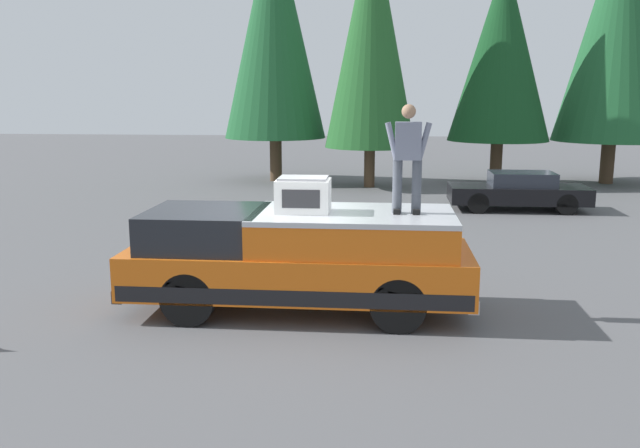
{
  "coord_description": "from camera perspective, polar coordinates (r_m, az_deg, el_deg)",
  "views": [
    {
      "loc": [
        -10.42,
        -1.59,
        3.51
      ],
      "look_at": [
        0.52,
        -0.56,
        1.35
      ],
      "focal_mm": 37.58,
      "sensor_mm": 36.0,
      "label": 1
    }
  ],
  "objects": [
    {
      "name": "ground_plane",
      "position": [
        11.11,
        -3.16,
        -7.31
      ],
      "size": [
        90.0,
        90.0,
        0.0
      ],
      "primitive_type": "plane",
      "color": "#565659"
    },
    {
      "name": "pickup_truck",
      "position": [
        10.85,
        -1.79,
        -2.95
      ],
      "size": [
        2.01,
        5.54,
        1.65
      ],
      "color": "orange",
      "rests_on": "ground"
    },
    {
      "name": "compressor_unit",
      "position": [
        10.58,
        -1.43,
        2.5
      ],
      "size": [
        0.65,
        0.84,
        0.56
      ],
      "color": "white",
      "rests_on": "pickup_truck"
    },
    {
      "name": "person_on_truck_bed",
      "position": [
        10.48,
        7.48,
        5.78
      ],
      "size": [
        0.29,
        0.72,
        1.69
      ],
      "color": "#4C515B",
      "rests_on": "pickup_truck"
    },
    {
      "name": "parked_car_black",
      "position": [
        21.16,
        16.56,
        2.7
      ],
      "size": [
        1.64,
        4.1,
        1.16
      ],
      "color": "black",
      "rests_on": "ground"
    },
    {
      "name": "conifer_far_left",
      "position": [
        28.63,
        24.1,
        15.37
      ],
      "size": [
        4.39,
        4.39,
        10.55
      ],
      "color": "#4C3826",
      "rests_on": "ground"
    },
    {
      "name": "conifer_left",
      "position": [
        26.62,
        15.21,
        14.06
      ],
      "size": [
        3.81,
        3.81,
        8.41
      ],
      "color": "#4C3826",
      "rests_on": "ground"
    },
    {
      "name": "conifer_center_left",
      "position": [
        25.28,
        4.39,
        15.95
      ],
      "size": [
        3.35,
        3.35,
        9.82
      ],
      "color": "#4C3826",
      "rests_on": "ground"
    },
    {
      "name": "conifer_center_right",
      "position": [
        27.15,
        -3.93,
        16.53
      ],
      "size": [
        4.01,
        4.01,
        10.45
      ],
      "color": "#4C3826",
      "rests_on": "ground"
    }
  ]
}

